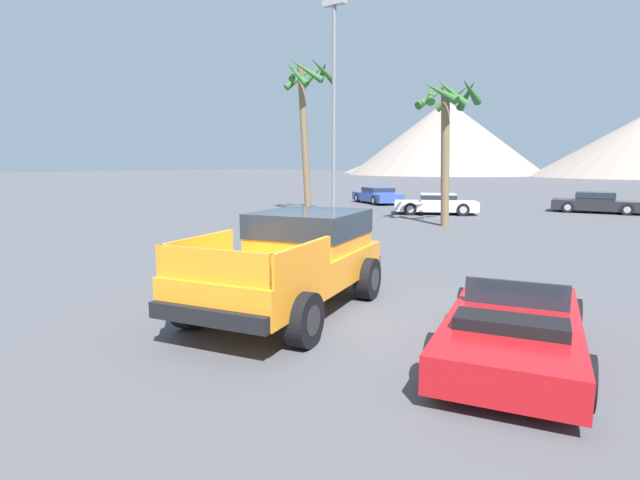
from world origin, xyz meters
TOP-DOWN VIEW (x-y plane):
  - ground_plane at (0.00, 0.00)m, footprint 320.00×320.00m
  - orange_pickup_truck at (-0.41, -0.08)m, footprint 3.15×5.33m
  - red_convertible_car at (3.66, -0.28)m, footprint 2.54×4.36m
  - parked_car_blue at (-11.73, 22.78)m, footprint 4.64×3.92m
  - parked_car_white at (-5.50, 18.29)m, footprint 4.73×3.59m
  - parked_car_dark at (1.45, 24.35)m, footprint 4.75×2.31m
  - street_lamp_post at (-4.94, 7.68)m, footprint 0.90×0.24m
  - palm_tree_short at (-11.19, 14.13)m, footprint 2.92×2.90m
  - palm_tree_leaning at (-3.05, 13.46)m, footprint 2.59×2.43m
  - distant_mountain_range at (-6.58, 122.24)m, footprint 145.29×70.61m

SIDE VIEW (x-z plane):
  - ground_plane at x=0.00m, z-range 0.00..0.00m
  - red_convertible_car at x=3.66m, z-range -0.10..0.93m
  - parked_car_white at x=-5.50m, z-range 0.02..1.13m
  - parked_car_blue at x=-11.73m, z-range 0.02..1.13m
  - parked_car_dark at x=1.45m, z-range 0.01..1.16m
  - orange_pickup_truck at x=-0.41m, z-range 0.13..1.93m
  - palm_tree_leaning at x=-3.05m, z-range 1.63..7.90m
  - street_lamp_post at x=-4.94m, z-range 0.79..9.13m
  - palm_tree_short at x=-11.19m, z-range 2.02..10.19m
  - distant_mountain_range at x=-6.58m, z-range -1.77..16.13m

